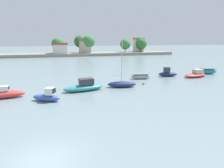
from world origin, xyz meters
The scene contains 11 objects.
ground_plane centered at (0.00, 0.00, 0.00)m, with size 400.00×400.00×0.00m, color slate.
moored_boat_1 centered at (-5.91, 13.53, 0.54)m, with size 4.77×1.56×1.49m.
moored_boat_2 centered at (-0.71, 11.11, 0.55)m, with size 3.47×2.39×1.61m.
moored_boat_3 centered at (3.86, 14.38, 0.60)m, with size 5.81×2.71×1.70m.
moored_boat_4 centered at (9.50, 14.97, 0.47)m, with size 4.45×2.25×6.69m.
moored_boat_5 centered at (14.54, 19.57, 0.46)m, with size 3.73×1.65×0.95m.
moored_boat_6 centered at (20.47, 20.45, 0.61)m, with size 3.74×2.18×1.77m.
moored_boat_7 centered at (25.29, 18.49, 0.50)m, with size 5.10×2.53×1.45m.
moored_boat_8 centered at (29.83, 20.59, 0.55)m, with size 3.92×2.19×1.14m.
mooring_buoy_0 centered at (13.37, 15.69, 0.18)m, with size 0.37×0.37×0.37m, color orange.
distant_shoreline centered at (6.98, 72.52, 2.52)m, with size 101.95×11.82×8.89m.
Camera 1 is at (1.66, -9.64, 6.88)m, focal length 28.57 mm.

